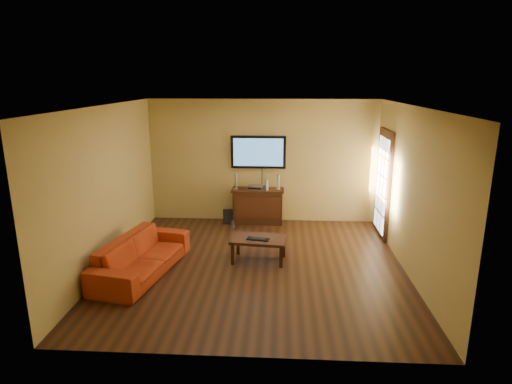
# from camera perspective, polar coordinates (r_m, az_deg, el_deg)

# --- Properties ---
(ground_plane) EXTENTS (5.00, 5.00, 0.00)m
(ground_plane) POSITION_cam_1_polar(r_m,az_deg,el_deg) (7.46, 0.00, -9.80)
(ground_plane) COLOR black
(ground_plane) RESTS_ON ground
(room_walls) EXTENTS (5.00, 5.00, 5.00)m
(room_walls) POSITION_cam_1_polar(r_m,az_deg,el_deg) (7.54, 0.28, 3.98)
(room_walls) COLOR tan
(room_walls) RESTS_ON ground
(french_door) EXTENTS (0.07, 1.02, 2.22)m
(french_door) POSITION_cam_1_polar(r_m,az_deg,el_deg) (8.95, 16.57, 0.92)
(french_door) COLOR black
(french_door) RESTS_ON ground
(media_console) EXTENTS (1.14, 0.44, 0.78)m
(media_console) POSITION_cam_1_polar(r_m,az_deg,el_deg) (9.45, 0.24, -1.87)
(media_console) COLOR black
(media_console) RESTS_ON ground
(television) EXTENTS (1.20, 0.08, 0.71)m
(television) POSITION_cam_1_polar(r_m,az_deg,el_deg) (9.36, 0.31, 5.35)
(television) COLOR black
(television) RESTS_ON ground
(coffee_table) EXTENTS (1.01, 0.67, 0.42)m
(coffee_table) POSITION_cam_1_polar(r_m,az_deg,el_deg) (7.52, 0.37, -6.58)
(coffee_table) COLOR black
(coffee_table) RESTS_ON ground
(sofa) EXTENTS (0.99, 2.16, 0.81)m
(sofa) POSITION_cam_1_polar(r_m,az_deg,el_deg) (7.29, -15.02, -7.44)
(sofa) COLOR #AD3413
(sofa) RESTS_ON ground
(speaker_left) EXTENTS (0.09, 0.09, 0.33)m
(speaker_left) POSITION_cam_1_polar(r_m,az_deg,el_deg) (9.34, -2.69, 1.33)
(speaker_left) COLOR silver
(speaker_left) RESTS_ON media_console
(speaker_right) EXTENTS (0.09, 0.09, 0.32)m
(speaker_right) POSITION_cam_1_polar(r_m,az_deg,el_deg) (9.33, 3.00, 1.28)
(speaker_right) COLOR silver
(speaker_right) RESTS_ON media_console
(av_receiver) EXTENTS (0.38, 0.31, 0.08)m
(av_receiver) POSITION_cam_1_polar(r_m,az_deg,el_deg) (9.35, 0.00, 0.63)
(av_receiver) COLOR silver
(av_receiver) RESTS_ON media_console
(game_console) EXTENTS (0.06, 0.17, 0.23)m
(game_console) POSITION_cam_1_polar(r_m,az_deg,el_deg) (9.28, 1.49, 1.01)
(game_console) COLOR white
(game_console) RESTS_ON media_console
(subwoofer) EXTENTS (0.31, 0.31, 0.27)m
(subwoofer) POSITION_cam_1_polar(r_m,az_deg,el_deg) (9.57, -3.60, -3.29)
(subwoofer) COLOR black
(subwoofer) RESTS_ON ground
(bottle) EXTENTS (0.07, 0.07, 0.21)m
(bottle) POSITION_cam_1_polar(r_m,az_deg,el_deg) (9.14, -3.17, -4.43)
(bottle) COLOR white
(bottle) RESTS_ON ground
(keyboard) EXTENTS (0.40, 0.21, 0.02)m
(keyboard) POSITION_cam_1_polar(r_m,az_deg,el_deg) (7.43, 0.26, -6.27)
(keyboard) COLOR black
(keyboard) RESTS_ON coffee_table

